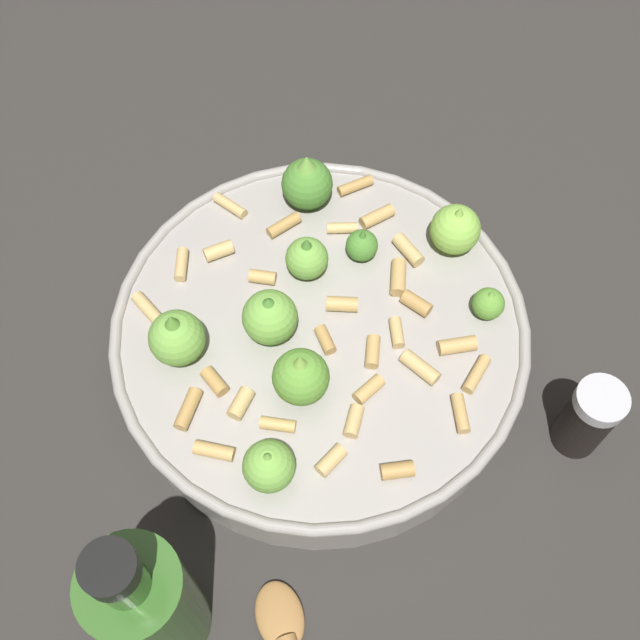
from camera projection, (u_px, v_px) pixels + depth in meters
The scene contains 4 objects.
ground_plane at pixel (320, 359), 0.70m from camera, with size 2.40×2.40×0.00m, color #2D2B28.
cooking_pan at pixel (319, 337), 0.66m from camera, with size 0.35×0.35×0.12m.
pepper_shaker at pixel (588, 418), 0.62m from camera, with size 0.04×0.04×0.08m.
olive_oil_bottle at pixel (148, 604), 0.52m from camera, with size 0.07×0.07×0.19m.
Camera 1 is at (-0.21, -0.23, 0.62)m, focal length 43.88 mm.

